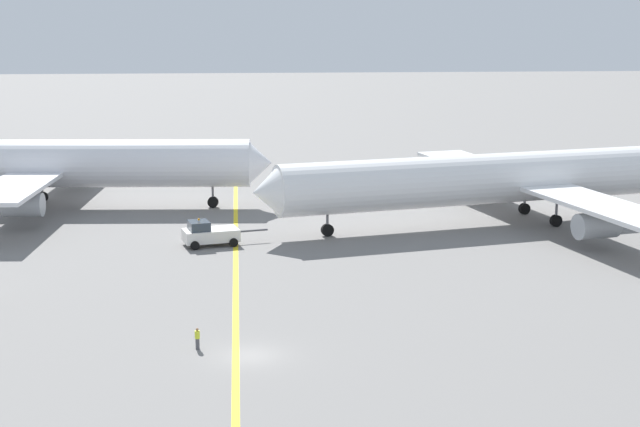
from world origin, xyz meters
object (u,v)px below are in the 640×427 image
(airliner_being_pushed, at_px, (516,178))
(ground_crew_marshaller_foreground, at_px, (197,338))
(airliner_at_gate_left, at_px, (56,164))
(pushback_tug, at_px, (209,234))

(airliner_being_pushed, height_order, ground_crew_marshaller_foreground, airliner_being_pushed)
(airliner_at_gate_left, height_order, pushback_tug, airliner_at_gate_left)
(airliner_being_pushed, distance_m, pushback_tug, 34.79)
(pushback_tug, bearing_deg, airliner_at_gate_left, 132.49)
(airliner_being_pushed, xyz_separation_m, pushback_tug, (-33.60, -8.19, -3.80))
(airliner_being_pushed, height_order, pushback_tug, airliner_being_pushed)
(airliner_at_gate_left, bearing_deg, airliner_being_pushed, -13.03)
(airliner_being_pushed, relative_size, pushback_tug, 6.70)
(pushback_tug, bearing_deg, airliner_being_pushed, 13.70)
(airliner_at_gate_left, xyz_separation_m, airliner_being_pushed, (52.15, -12.07, -0.28))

